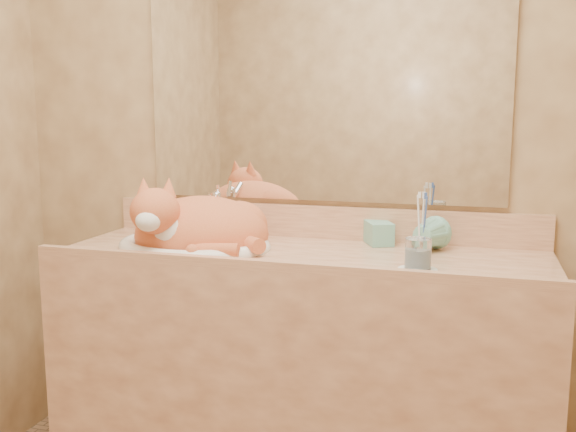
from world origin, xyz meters
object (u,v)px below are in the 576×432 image
(toothbrush_cup, at_px, (421,238))
(soap_dispenser, at_px, (384,222))
(vanity_counter, at_px, (300,375))
(sink_basin, at_px, (194,224))
(water_glass, at_px, (418,254))
(cat, at_px, (196,225))

(toothbrush_cup, bearing_deg, soap_dispenser, 156.04)
(vanity_counter, bearing_deg, sink_basin, -176.88)
(vanity_counter, bearing_deg, toothbrush_cup, 14.71)
(sink_basin, bearing_deg, vanity_counter, -2.73)
(vanity_counter, bearing_deg, soap_dispenser, 32.05)
(toothbrush_cup, bearing_deg, sink_basin, -170.88)
(soap_dispenser, relative_size, water_glass, 2.00)
(vanity_counter, distance_m, cat, 0.62)
(vanity_counter, distance_m, sink_basin, 0.63)
(cat, distance_m, soap_dispenser, 0.64)
(sink_basin, bearing_deg, soap_dispenser, 10.17)
(sink_basin, height_order, soap_dispenser, soap_dispenser)
(soap_dispenser, xyz_separation_m, toothbrush_cup, (0.13, -0.06, -0.04))
(sink_basin, relative_size, cat, 1.12)
(sink_basin, height_order, toothbrush_cup, sink_basin)
(vanity_counter, bearing_deg, water_glass, -21.57)
(water_glass, bearing_deg, cat, 170.82)
(soap_dispenser, bearing_deg, sink_basin, 171.08)
(toothbrush_cup, distance_m, water_glass, 0.26)
(sink_basin, distance_m, toothbrush_cup, 0.76)
(cat, relative_size, water_glass, 5.19)
(cat, distance_m, toothbrush_cup, 0.75)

